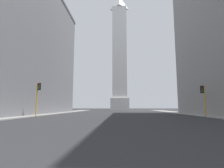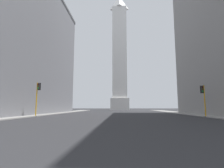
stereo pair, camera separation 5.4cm
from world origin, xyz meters
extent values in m
cube|color=gray|center=(-17.19, 31.95, 0.07)|extent=(5.00, 106.49, 0.15)
cube|color=gray|center=(17.19, 31.95, 0.07)|extent=(5.00, 106.49, 0.15)
cube|color=silver|center=(0.00, 88.74, 3.03)|extent=(9.28, 9.28, 6.07)
cube|color=white|center=(0.00, 88.74, 30.58)|extent=(7.43, 7.43, 49.02)
pyramid|color=white|center=(0.00, 88.74, 59.17)|extent=(7.43, 7.43, 8.17)
cylinder|color=orange|center=(14.78, 29.11, 2.72)|extent=(0.18, 0.18, 5.44)
cylinder|color=#262626|center=(14.78, 29.11, 0.05)|extent=(0.40, 0.40, 0.10)
cube|color=black|center=(14.49, 29.11, 4.74)|extent=(0.37, 0.37, 1.10)
cube|color=black|center=(14.50, 29.29, 4.74)|extent=(0.58, 0.08, 1.32)
sphere|color=#410907|center=(14.47, 28.92, 5.08)|extent=(0.22, 0.22, 0.22)
sphere|color=#483506|center=(14.47, 28.92, 4.74)|extent=(0.22, 0.22, 0.22)
sphere|color=green|center=(14.47, 28.92, 4.40)|extent=(0.22, 0.22, 0.22)
cylinder|color=orange|center=(-14.84, 29.36, 3.07)|extent=(0.18, 0.18, 6.14)
cylinder|color=#262626|center=(-14.84, 29.36, 0.05)|extent=(0.40, 0.40, 0.10)
cube|color=black|center=(-14.55, 29.36, 5.44)|extent=(0.37, 0.37, 1.10)
cube|color=black|center=(-14.53, 29.54, 5.44)|extent=(0.58, 0.09, 1.32)
sphere|color=#410907|center=(-14.57, 29.18, 5.79)|extent=(0.22, 0.22, 0.22)
sphere|color=#483506|center=(-14.57, 29.18, 5.44)|extent=(0.22, 0.22, 0.22)
sphere|color=green|center=(-14.57, 29.18, 5.10)|extent=(0.22, 0.22, 0.22)
camera|label=1|loc=(0.32, -1.60, 1.74)|focal=28.00mm
camera|label=2|loc=(0.37, -1.59, 1.74)|focal=28.00mm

